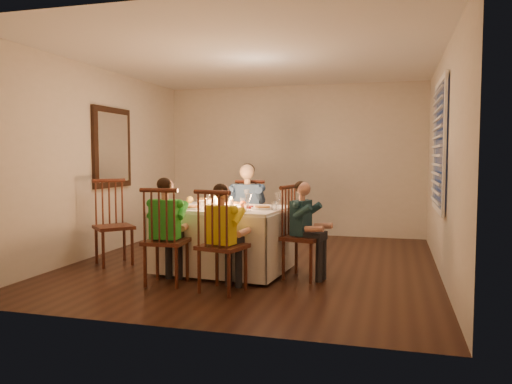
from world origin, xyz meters
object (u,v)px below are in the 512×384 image
(child_yellow, at_px, (223,292))
(child_teal, at_px, (303,278))
(chair_near_right, at_px, (223,292))
(dining_table, at_px, (223,226))
(child_green, at_px, (167,284))
(chair_extra, at_px, (115,264))
(serving_bowl, at_px, (206,201))
(chair_adult, at_px, (247,258))
(chair_near_left, at_px, (167,284))
(adult, at_px, (247,258))
(chair_end, at_px, (303,278))

(child_yellow, distance_m, child_teal, 1.04)
(child_yellow, relative_size, child_teal, 1.00)
(child_teal, bearing_deg, chair_near_right, 151.39)
(dining_table, bearing_deg, child_green, -112.81)
(child_yellow, xyz_separation_m, child_teal, (0.69, 0.77, 0.00))
(chair_extra, height_order, serving_bowl, serving_bowl)
(chair_adult, bearing_deg, child_green, -110.68)
(chair_near_left, distance_m, chair_near_right, 0.69)
(chair_near_right, distance_m, child_teal, 1.04)
(child_teal, bearing_deg, chair_near_left, 128.63)
(chair_adult, distance_m, adult, 0.00)
(child_green, xyz_separation_m, child_teal, (1.37, 0.65, 0.00))
(chair_extra, relative_size, serving_bowl, 4.58)
(chair_adult, xyz_separation_m, adult, (0.00, 0.00, 0.00))
(child_yellow, bearing_deg, child_green, 2.83)
(chair_extra, bearing_deg, child_green, -80.63)
(chair_near_right, bearing_deg, serving_bowl, -48.83)
(chair_end, relative_size, chair_extra, 0.97)
(chair_near_left, bearing_deg, chair_adult, -110.57)
(child_green, relative_size, child_yellow, 1.04)
(child_green, distance_m, child_yellow, 0.69)
(chair_adult, height_order, child_green, child_green)
(chair_end, xyz_separation_m, chair_extra, (-2.45, 0.07, 0.00))
(chair_end, bearing_deg, chair_extra, 101.63)
(chair_adult, relative_size, child_yellow, 0.95)
(dining_table, relative_size, child_green, 1.37)
(chair_near_right, xyz_separation_m, child_teal, (0.69, 0.77, 0.00))
(chair_near_left, distance_m, child_teal, 1.52)
(dining_table, height_order, chair_extra, dining_table)
(child_green, bearing_deg, dining_table, -122.06)
(dining_table, bearing_deg, chair_near_left, -112.81)
(child_yellow, xyz_separation_m, serving_bowl, (-0.65, 1.21, 0.80))
(adult, height_order, child_teal, adult)
(chair_near_left, xyz_separation_m, child_yellow, (0.68, -0.12, 0.00))
(chair_near_left, xyz_separation_m, chair_end, (1.37, 0.65, 0.00))
(dining_table, bearing_deg, chair_near_right, -66.02)
(chair_adult, distance_m, chair_near_right, 1.66)
(chair_extra, bearing_deg, child_teal, -48.41)
(chair_near_left, distance_m, child_yellow, 0.69)
(chair_near_right, distance_m, child_green, 0.69)
(chair_near_left, xyz_separation_m, child_teal, (1.37, 0.65, 0.00))
(chair_extra, bearing_deg, chair_adult, -19.22)
(chair_near_left, relative_size, adult, 0.82)
(chair_extra, height_order, child_teal, child_teal)
(adult, bearing_deg, child_yellow, -86.14)
(child_green, bearing_deg, chair_extra, -37.76)
(chair_end, xyz_separation_m, adult, (-0.92, 0.87, 0.00))
(child_green, bearing_deg, chair_adult, -110.57)
(chair_extra, distance_m, child_teal, 2.45)
(adult, distance_m, child_teal, 1.26)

